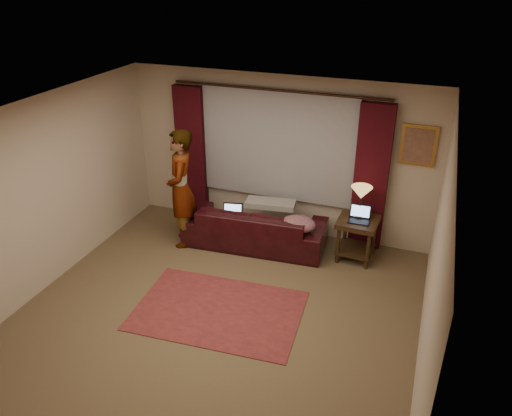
{
  "coord_description": "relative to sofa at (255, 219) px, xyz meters",
  "views": [
    {
      "loc": [
        2.27,
        -4.66,
        4.16
      ],
      "look_at": [
        0.1,
        1.2,
        1.0
      ],
      "focal_mm": 35.0,
      "sensor_mm": 36.0,
      "label": 1
    }
  ],
  "objects": [
    {
      "name": "floor",
      "position": [
        0.15,
        -1.85,
        -0.45
      ],
      "size": [
        5.0,
        5.0,
        0.01
      ],
      "primitive_type": "cube",
      "color": "brown",
      "rests_on": "ground"
    },
    {
      "name": "ceiling",
      "position": [
        0.15,
        -1.85,
        2.15
      ],
      "size": [
        5.0,
        5.0,
        0.02
      ],
      "primitive_type": "cube",
      "color": "silver",
      "rests_on": "ground"
    },
    {
      "name": "wall_back",
      "position": [
        0.15,
        0.65,
        0.85
      ],
      "size": [
        5.0,
        0.02,
        2.6
      ],
      "primitive_type": "cube",
      "color": "#BFAE97",
      "rests_on": "ground"
    },
    {
      "name": "wall_front",
      "position": [
        0.15,
        -4.35,
        0.85
      ],
      "size": [
        5.0,
        0.02,
        2.6
      ],
      "primitive_type": "cube",
      "color": "#BFAE97",
      "rests_on": "ground"
    },
    {
      "name": "wall_left",
      "position": [
        -2.35,
        -1.85,
        0.85
      ],
      "size": [
        0.02,
        5.0,
        2.6
      ],
      "primitive_type": "cube",
      "color": "#BFAE97",
      "rests_on": "ground"
    },
    {
      "name": "wall_right",
      "position": [
        2.65,
        -1.85,
        0.85
      ],
      "size": [
        0.02,
        5.0,
        2.6
      ],
      "primitive_type": "cube",
      "color": "#BFAE97",
      "rests_on": "ground"
    },
    {
      "name": "sheer_curtain",
      "position": [
        0.15,
        0.59,
        1.05
      ],
      "size": [
        2.5,
        0.05,
        1.8
      ],
      "primitive_type": "cube",
      "color": "gray",
      "rests_on": "wall_back"
    },
    {
      "name": "drape_left",
      "position": [
        -1.35,
        0.54,
        0.73
      ],
      "size": [
        0.5,
        0.14,
        2.3
      ],
      "primitive_type": "cube",
      "color": "#36080F",
      "rests_on": "floor"
    },
    {
      "name": "drape_right",
      "position": [
        1.65,
        0.54,
        0.73
      ],
      "size": [
        0.5,
        0.14,
        2.3
      ],
      "primitive_type": "cube",
      "color": "#36080F",
      "rests_on": "floor"
    },
    {
      "name": "curtain_rod",
      "position": [
        0.15,
        0.54,
        1.93
      ],
      "size": [
        0.04,
        0.04,
        3.4
      ],
      "primitive_type": "cylinder",
      "color": "black",
      "rests_on": "wall_back"
    },
    {
      "name": "picture_frame",
      "position": [
        2.25,
        0.62,
        1.3
      ],
      "size": [
        0.5,
        0.04,
        0.6
      ],
      "primitive_type": "cube",
      "color": "#B28037",
      "rests_on": "wall_back"
    },
    {
      "name": "sofa",
      "position": [
        0.0,
        0.0,
        0.0
      ],
      "size": [
        2.29,
        1.13,
        0.9
      ],
      "primitive_type": "imported",
      "rotation": [
        0.0,
        0.0,
        3.22
      ],
      "color": "black",
      "rests_on": "floor"
    },
    {
      "name": "throw_blanket",
      "position": [
        0.18,
        0.21,
        0.45
      ],
      "size": [
        0.81,
        0.42,
        0.09
      ],
      "primitive_type": "cube",
      "rotation": [
        0.0,
        0.0,
        0.14
      ],
      "color": "gray",
      "rests_on": "sofa"
    },
    {
      "name": "clothing_pile",
      "position": [
        0.74,
        -0.12,
        0.11
      ],
      "size": [
        0.65,
        0.58,
        0.22
      ],
      "primitive_type": "ellipsoid",
      "rotation": [
        0.0,
        0.0,
        0.41
      ],
      "color": "#804D5A",
      "rests_on": "sofa"
    },
    {
      "name": "laptop_sofa",
      "position": [
        -0.34,
        -0.13,
        0.11
      ],
      "size": [
        0.37,
        0.4,
        0.22
      ],
      "primitive_type": null,
      "rotation": [
        0.0,
        0.0,
        0.24
      ],
      "color": "black",
      "rests_on": "sofa"
    },
    {
      "name": "area_rug",
      "position": [
        0.14,
        -1.77,
        -0.44
      ],
      "size": [
        2.25,
        1.58,
        0.01
      ],
      "primitive_type": "cube",
      "rotation": [
        0.0,
        0.0,
        0.07
      ],
      "color": "maroon",
      "rests_on": "floor"
    },
    {
      "name": "end_table",
      "position": [
        1.58,
        0.13,
        -0.11
      ],
      "size": [
        0.6,
        0.6,
        0.67
      ],
      "primitive_type": "cube",
      "rotation": [
        0.0,
        0.0,
        -0.04
      ],
      "color": "black",
      "rests_on": "floor"
    },
    {
      "name": "tiffany_lamp",
      "position": [
        1.58,
        0.21,
        0.47
      ],
      "size": [
        0.33,
        0.33,
        0.5
      ],
      "primitive_type": null,
      "rotation": [
        0.0,
        0.0,
        0.06
      ],
      "color": "olive",
      "rests_on": "end_table"
    },
    {
      "name": "laptop_table",
      "position": [
        1.6,
        0.08,
        0.33
      ],
      "size": [
        0.32,
        0.35,
        0.22
      ],
      "primitive_type": null,
      "rotation": [
        0.0,
        0.0,
        0.04
      ],
      "color": "black",
      "rests_on": "end_table"
    },
    {
      "name": "person",
      "position": [
        -1.1,
        -0.34,
        0.5
      ],
      "size": [
        0.74,
        0.74,
        1.9
      ],
      "primitive_type": "imported",
      "rotation": [
        0.0,
        0.0,
        -1.15
      ],
      "color": "gray",
      "rests_on": "floor"
    }
  ]
}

